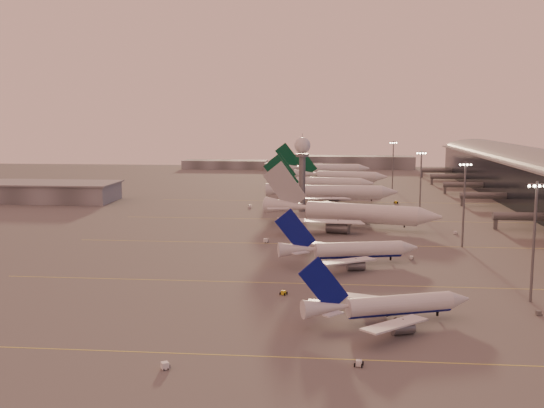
{
  "coord_description": "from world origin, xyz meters",
  "views": [
    {
      "loc": [
        16.88,
        -131.66,
        38.28
      ],
      "look_at": [
        -1.94,
        66.07,
        10.41
      ],
      "focal_mm": 42.0,
      "sensor_mm": 36.0,
      "label": 1
    }
  ],
  "objects": [
    {
      "name": "ground",
      "position": [
        0.0,
        0.0,
        0.0
      ],
      "size": [
        700.0,
        700.0,
        0.0
      ],
      "primitive_type": "plane",
      "color": "#4E4C4C",
      "rests_on": "ground"
    },
    {
      "name": "taxiway_markings",
      "position": [
        30.0,
        56.0,
        0.01
      ],
      "size": [
        180.0,
        185.25,
        0.02
      ],
      "color": "#E3DC50",
      "rests_on": "ground"
    },
    {
      "name": "hangar",
      "position": [
        -120.0,
        140.0,
        4.32
      ],
      "size": [
        82.0,
        27.0,
        8.5
      ],
      "color": "#5C5E63",
      "rests_on": "ground"
    },
    {
      "name": "radar_tower",
      "position": [
        5.0,
        120.0,
        20.95
      ],
      "size": [
        6.4,
        6.4,
        31.1
      ],
      "color": "slate",
      "rests_on": "ground"
    },
    {
      "name": "mast_a",
      "position": [
        58.0,
        0.0,
        13.74
      ],
      "size": [
        3.6,
        0.56,
        25.0
      ],
      "color": "slate",
      "rests_on": "ground"
    },
    {
      "name": "mast_b",
      "position": [
        55.0,
        55.0,
        13.74
      ],
      "size": [
        3.6,
        0.56,
        25.0
      ],
      "color": "slate",
      "rests_on": "ground"
    },
    {
      "name": "mast_c",
      "position": [
        50.0,
        110.0,
        13.74
      ],
      "size": [
        3.6,
        0.56,
        25.0
      ],
      "color": "slate",
      "rests_on": "ground"
    },
    {
      "name": "mast_d",
      "position": [
        48.0,
        200.0,
        13.74
      ],
      "size": [
        3.6,
        0.56,
        25.0
      ],
      "color": "slate",
      "rests_on": "ground"
    },
    {
      "name": "distant_horizon",
      "position": [
        2.62,
        325.14,
        3.89
      ],
      "size": [
        165.0,
        37.5,
        9.0
      ],
      "color": "#5C5E63",
      "rests_on": "ground"
    },
    {
      "name": "narrowbody_near",
      "position": [
        27.54,
        -16.18,
        2.7
      ],
      "size": [
        32.77,
        25.67,
        13.36
      ],
      "color": "silver",
      "rests_on": "ground"
    },
    {
      "name": "narrowbody_mid",
      "position": [
        21.42,
        30.67,
        3.01
      ],
      "size": [
        37.39,
        29.49,
        14.86
      ],
      "color": "silver",
      "rests_on": "ground"
    },
    {
      "name": "widebody_white",
      "position": [
        23.13,
        84.68,
        3.84
      ],
      "size": [
        61.18,
        48.32,
        22.15
      ],
      "color": "silver",
      "rests_on": "ground"
    },
    {
      "name": "greentail_a",
      "position": [
        16.81,
        144.17,
        3.74
      ],
      "size": [
        58.32,
        47.06,
        21.18
      ],
      "color": "silver",
      "rests_on": "ground"
    },
    {
      "name": "greentail_b",
      "position": [
        11.68,
        186.11,
        3.42
      ],
      "size": [
        53.24,
        42.81,
        19.35
      ],
      "color": "silver",
      "rests_on": "ground"
    },
    {
      "name": "greentail_c",
      "position": [
        21.37,
        222.41,
        3.4
      ],
      "size": [
        52.83,
        42.39,
        19.26
      ],
      "color": "silver",
      "rests_on": "ground"
    },
    {
      "name": "greentail_d",
      "position": [
        11.41,
        264.04,
        3.77
      ],
      "size": [
        58.8,
        47.3,
        21.37
      ],
      "color": "silver",
      "rests_on": "ground"
    },
    {
      "name": "gsv_truck_a",
      "position": [
        -7.65,
        -41.32,
        1.15
      ],
      "size": [
        5.8,
        4.73,
        2.26
      ],
      "color": "silver",
      "rests_on": "ground"
    },
    {
      "name": "gsv_tug_near",
      "position": [
        21.32,
        -37.61,
        0.45
      ],
      "size": [
        2.4,
        3.36,
        0.87
      ],
      "color": "silver",
      "rests_on": "ground"
    },
    {
      "name": "gsv_catering_a",
      "position": [
        57.02,
        -9.04,
        1.77
      ],
      "size": [
        4.54,
        2.52,
        3.55
      ],
      "color": "#5B5E60",
      "rests_on": "ground"
    },
    {
      "name": "gsv_tug_mid",
      "position": [
        6.81,
        0.32,
        0.44
      ],
      "size": [
        3.45,
        2.83,
        0.85
      ],
      "color": "gold",
      "rests_on": "ground"
    },
    {
      "name": "gsv_truck_b",
      "position": [
        38.58,
        36.93,
        1.01
      ],
      "size": [
        5.17,
        2.7,
        1.98
      ],
      "color": "silver",
      "rests_on": "ground"
    },
    {
      "name": "gsv_truck_c",
      "position": [
        -2.42,
        56.16,
        1.29
      ],
      "size": [
        6.6,
        4.71,
        2.52
      ],
      "color": "silver",
      "rests_on": "ground"
    },
    {
      "name": "gsv_catering_b",
      "position": [
        57.0,
        75.55,
        1.85
      ],
      "size": [
        4.91,
        3.35,
        3.7
      ],
      "color": "silver",
      "rests_on": "ground"
    },
    {
      "name": "gsv_truck_d",
      "position": [
        -17.16,
        128.52,
        1.27
      ],
      "size": [
        3.14,
        6.44,
        2.49
      ],
      "color": "silver",
      "rests_on": "ground"
    },
    {
      "name": "gsv_tug_hangar",
      "position": [
        44.72,
        146.33,
        0.57
      ],
      "size": [
        4.33,
        3.22,
        1.11
      ],
      "color": "gold",
      "rests_on": "ground"
    }
  ]
}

